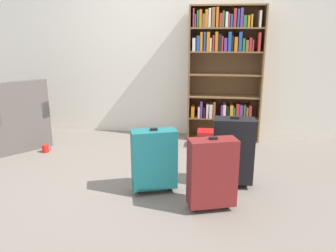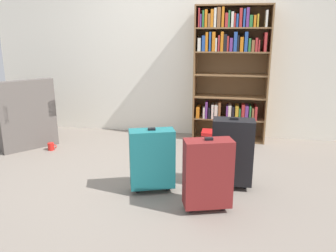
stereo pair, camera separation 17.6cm
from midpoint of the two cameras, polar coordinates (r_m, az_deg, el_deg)
The scene contains 9 objects.
ground_plane at distance 3.48m, azimuth -2.33°, elevation -9.08°, with size 9.74×9.74×0.00m, color slate.
back_wall at distance 4.92m, azimuth 2.23°, elevation 13.69°, with size 5.56×0.10×2.60m, color silver.
bookshelf at distance 4.66m, azimuth 11.70°, elevation 10.08°, with size 0.99×0.33×1.83m.
armchair at distance 4.84m, azimuth -22.80°, elevation 0.70°, with size 0.98×0.98×0.90m.
mug at distance 4.53m, azimuth -18.44°, elevation -3.38°, with size 0.12×0.08×0.10m.
storage_box at distance 4.44m, azimuth 9.52°, elevation -2.22°, with size 0.40×0.23×0.22m.
suitcase_teal at distance 3.10m, azimuth -1.13°, elevation -5.69°, with size 0.45×0.31×0.63m.
suitcase_black at distance 3.25m, azimuth 12.58°, elevation -4.35°, with size 0.39×0.21×0.70m.
suitcase_dark_red at distance 2.79m, azimuth 8.68°, elevation -8.11°, with size 0.43×0.29×0.65m.
Camera 2 is at (0.81, -3.08, 1.44)m, focal length 35.37 mm.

